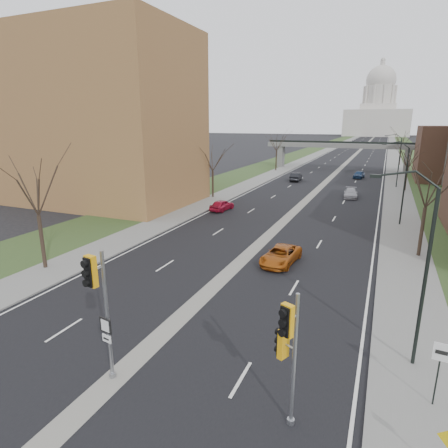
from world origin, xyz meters
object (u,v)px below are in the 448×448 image
Objects in this scene: car_right_near at (281,255)px; car_right_mid at (351,193)px; signal_pole_right at (287,341)px; car_left_near at (222,205)px; car_right_far at (359,175)px; signal_pole_median at (99,295)px; speed_limit_sign at (440,363)px; car_left_far at (296,177)px.

car_right_near is 1.05× the size of car_right_mid.
signal_pole_right is 1.09× the size of car_right_near.
car_left_near is 38.62m from car_right_far.
car_right_mid is at bearing -82.54° from car_right_far.
signal_pole_median reaches higher than car_right_near.
speed_limit_sign is at bearing 26.53° from signal_pole_median.
car_right_far is (2.20, 50.97, 0.06)m from car_right_near.
car_right_mid is at bearing -125.94° from car_left_near.
signal_pole_median is 1.44× the size of car_left_near.
signal_pole_median is at bearing -95.96° from car_right_near.
signal_pole_right is at bearing -69.57° from car_right_near.
car_left_far is 0.98× the size of car_right_near.
car_left_far is at bearing 126.95° from signal_pole_right.
car_right_far is at bearing -103.58° from car_left_near.
car_right_far is at bearing 95.19° from signal_pole_median.
car_right_mid is (13.99, 14.97, -0.03)m from car_left_near.
signal_pole_right reaches higher than speed_limit_sign.
speed_limit_sign is at bearing -77.00° from car_right_far.
speed_limit_sign is 0.57× the size of car_left_far.
car_left_near is 27.87m from car_left_far.
speed_limit_sign is at bearing 104.93° from car_left_far.
signal_pole_right is 1.29× the size of car_left_near.
signal_pole_right is at bearing -81.66° from car_right_far.
car_right_far reaches higher than car_left_near.
signal_pole_median is 17.03m from car_right_near.
signal_pole_median is 1.28× the size of car_right_mid.
car_left_near is (-15.73, 30.53, -2.72)m from signal_pole_right.
car_right_far reaches higher than car_right_near.
signal_pole_right reaches higher than car_left_far.
car_right_near is (3.22, 16.38, -3.36)m from signal_pole_median.
car_right_far is at bearing -144.43° from car_left_far.
signal_pole_median is at bearing -150.00° from signal_pole_right.
signal_pole_median is 7.56m from signal_pole_right.
car_left_near is 0.95× the size of car_right_far.
signal_pole_median reaches higher than car_left_far.
car_left_far reaches higher than car_left_near.
speed_limit_sign is 42.98m from car_right_mid.
car_right_near reaches higher than car_right_mid.
car_right_far is at bearing 116.46° from signal_pole_right.
speed_limit_sign is at bearing -48.15° from car_right_near.
car_right_far is (-2.08, 66.65, -2.68)m from signal_pole_right.
speed_limit_sign is 0.59× the size of car_right_mid.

